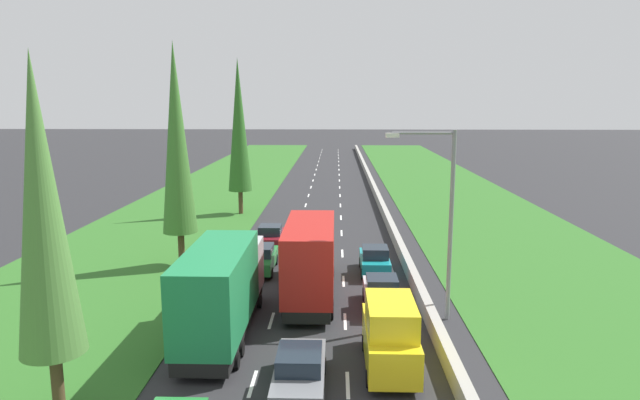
# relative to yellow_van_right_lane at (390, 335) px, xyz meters

# --- Properties ---
(ground_plane) EXTENTS (300.00, 300.00, 0.00)m
(ground_plane) POSITION_rel_yellow_van_right_lane_xyz_m (-3.39, 43.68, -1.40)
(ground_plane) COLOR #28282B
(ground_plane) RESTS_ON ground
(grass_verge_left) EXTENTS (14.00, 140.00, 0.04)m
(grass_verge_left) POSITION_rel_yellow_van_right_lane_xyz_m (-16.04, 43.68, -1.38)
(grass_verge_left) COLOR #2D6623
(grass_verge_left) RESTS_ON ground
(grass_verge_right) EXTENTS (14.00, 140.00, 0.04)m
(grass_verge_right) POSITION_rel_yellow_van_right_lane_xyz_m (10.96, 43.68, -1.38)
(grass_verge_right) COLOR #2D6623
(grass_verge_right) RESTS_ON ground
(median_barrier) EXTENTS (0.44, 120.00, 0.85)m
(median_barrier) POSITION_rel_yellow_van_right_lane_xyz_m (2.31, 43.68, -0.97)
(median_barrier) COLOR #9E9B93
(median_barrier) RESTS_ON ground
(lane_markings) EXTENTS (3.64, 116.00, 0.01)m
(lane_markings) POSITION_rel_yellow_van_right_lane_xyz_m (-3.39, 43.68, -1.39)
(lane_markings) COLOR white
(lane_markings) RESTS_ON ground
(yellow_van_right_lane) EXTENTS (1.96, 4.90, 2.82)m
(yellow_van_right_lane) POSITION_rel_yellow_van_right_lane_xyz_m (0.00, 0.00, 0.00)
(yellow_van_right_lane) COLOR yellow
(yellow_van_right_lane) RESTS_ON ground
(green_box_truck_left_lane) EXTENTS (2.46, 9.40, 4.18)m
(green_box_truck_left_lane) POSITION_rel_yellow_van_right_lane_xyz_m (-7.07, 2.91, 0.78)
(green_box_truck_left_lane) COLOR black
(green_box_truck_left_lane) RESTS_ON ground
(green_sedan_left_lane) EXTENTS (1.82, 4.50, 1.64)m
(green_sedan_left_lane) POSITION_rel_yellow_van_right_lane_xyz_m (-6.72, 12.50, -0.59)
(green_sedan_left_lane) COLOR #237A33
(green_sedan_left_lane) RESTS_ON ground
(silver_hatchback_right_lane) EXTENTS (1.74, 3.90, 1.72)m
(silver_hatchback_right_lane) POSITION_rel_yellow_van_right_lane_xyz_m (0.19, 6.42, -0.56)
(silver_hatchback_right_lane) COLOR silver
(silver_hatchback_right_lane) RESTS_ON ground
(grey_sedan_centre_lane) EXTENTS (1.82, 4.50, 1.64)m
(grey_sedan_centre_lane) POSITION_rel_yellow_van_right_lane_xyz_m (-3.36, -1.91, -0.59)
(grey_sedan_centre_lane) COLOR slate
(grey_sedan_centre_lane) RESTS_ON ground
(maroon_hatchback_left_lane) EXTENTS (1.74, 3.90, 1.72)m
(maroon_hatchback_left_lane) POSITION_rel_yellow_van_right_lane_xyz_m (-6.70, 17.87, -0.56)
(maroon_hatchback_left_lane) COLOR maroon
(maroon_hatchback_left_lane) RESTS_ON ground
(red_box_truck_centre_lane) EXTENTS (2.46, 9.40, 4.18)m
(red_box_truck_centre_lane) POSITION_rel_yellow_van_right_lane_xyz_m (-3.42, 8.01, 0.78)
(red_box_truck_centre_lane) COLOR black
(red_box_truck_centre_lane) RESTS_ON ground
(teal_hatchback_right_lane) EXTENTS (1.74, 3.90, 1.72)m
(teal_hatchback_right_lane) POSITION_rel_yellow_van_right_lane_xyz_m (0.25, 12.22, -0.56)
(teal_hatchback_right_lane) COLOR teal
(teal_hatchback_right_lane) RESTS_ON ground
(poplar_tree_nearest) EXTENTS (2.10, 2.10, 11.83)m
(poplar_tree_nearest) POSITION_rel_yellow_van_right_lane_xyz_m (-11.26, -3.48, 5.57)
(poplar_tree_nearest) COLOR #4C3823
(poplar_tree_nearest) RESTS_ON ground
(poplar_tree_second) EXTENTS (2.15, 2.15, 13.88)m
(poplar_tree_second) POSITION_rel_yellow_van_right_lane_xyz_m (-11.84, 13.51, 6.60)
(poplar_tree_second) COLOR #4C3823
(poplar_tree_second) RESTS_ON ground
(poplar_tree_third) EXTENTS (2.15, 2.15, 14.17)m
(poplar_tree_third) POSITION_rel_yellow_van_right_lane_xyz_m (-10.92, 30.18, 6.74)
(poplar_tree_third) COLOR #4C3823
(poplar_tree_third) RESTS_ON ground
(street_light_mast) EXTENTS (3.20, 0.28, 9.00)m
(street_light_mast) POSITION_rel_yellow_van_right_lane_xyz_m (2.89, 5.11, 3.83)
(street_light_mast) COLOR gray
(street_light_mast) RESTS_ON ground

